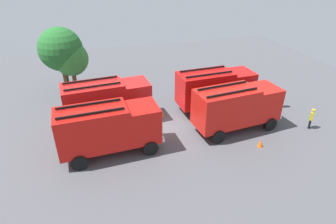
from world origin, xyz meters
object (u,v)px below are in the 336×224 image
Objects in this scene: fire_truck_0 at (108,127)px; traffic_cone_2 at (158,123)px; tree_0 at (61,49)px; traffic_cone_1 at (261,143)px; fire_truck_3 at (215,88)px; traffic_cone_0 at (161,113)px; fire_truck_1 at (237,106)px; tree_1 at (71,59)px; fire_truck_2 at (107,100)px; firefighter_0 at (282,98)px; firefighter_1 at (311,118)px.

traffic_cone_2 is (4.19, 2.53, -1.84)m from fire_truck_0.
fire_truck_0 reaches higher than traffic_cone_2.
tree_0 is 11.63× the size of traffic_cone_1.
fire_truck_3 reaches higher than traffic_cone_0.
traffic_cone_0 is at bearing 138.72° from fire_truck_1.
tree_1 reaches higher than fire_truck_0.
traffic_cone_2 reaches higher than traffic_cone_1.
traffic_cone_1 is (10.82, -2.56, -1.87)m from fire_truck_0.
traffic_cone_1 is (0.71, -2.79, -1.87)m from fire_truck_1.
tree_0 is 9.00× the size of traffic_cone_0.
fire_truck_2 and fire_truck_3 have the same top height.
tree_1 is at bearing 132.51° from traffic_cone_1.
fire_truck_2 is 12.80× the size of traffic_cone_1.
tree_0 is (-13.12, 8.08, 2.35)m from fire_truck_3.
firefighter_0 is 12.11m from traffic_cone_2.
firefighter_0 is at bearing -26.45° from tree_0.
firefighter_0 reaches higher than traffic_cone_1.
firefighter_1 is 23.82m from tree_0.
traffic_cone_1 is at bearing -15.79° from fire_truck_0.
traffic_cone_0 is at bearing -178.50° from firefighter_0.
tree_1 reaches higher than fire_truck_3.
traffic_cone_0 is (4.54, -0.28, -1.78)m from fire_truck_2.
firefighter_1 is (15.84, -5.74, -1.17)m from fire_truck_2.
fire_truck_2 is at bearing 152.14° from fire_truck_1.
fire_truck_3 is 6.56m from firefighter_0.
firefighter_0 is 2.90× the size of traffic_cone_1.
tree_0 is 12.08m from traffic_cone_0.
firefighter_0 is 11.49m from traffic_cone_0.
fire_truck_3 is at bearing -5.96° from fire_truck_2.
traffic_cone_2 is at bearing 28.62° from fire_truck_0.
fire_truck_2 is 1.39× the size of tree_1.
traffic_cone_0 is at bearing -7.72° from fire_truck_2.
fire_truck_0 is 10.80m from fire_truck_3.
firefighter_0 is at bearing 6.09° from fire_truck_0.
fire_truck_2 is at bearing 146.65° from traffic_cone_1.
fire_truck_0 is 11.78× the size of traffic_cone_2.
fire_truck_0 is 4.33m from fire_truck_2.
fire_truck_1 is 10.56m from fire_truck_2.
fire_truck_2 is 1.10× the size of tree_0.
fire_truck_3 is 4.37× the size of firefighter_0.
fire_truck_3 is 15.58m from tree_0.
tree_0 is at bearing 127.27° from traffic_cone_2.
fire_truck_3 is (-0.09, 3.79, 0.00)m from fire_truck_1.
fire_truck_3 reaches higher than firefighter_0.
fire_truck_2 is 7.97m from tree_1.
fire_truck_2 is 4.60m from traffic_cone_2.
fire_truck_2 is at bearing 176.45° from traffic_cone_0.
traffic_cone_1 is at bearing -46.49° from tree_0.
fire_truck_0 is at bearing -79.10° from tree_1.
tree_1 is 9.22× the size of traffic_cone_1.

